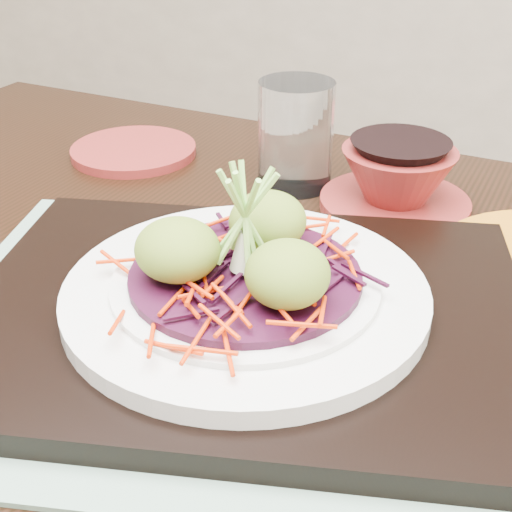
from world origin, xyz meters
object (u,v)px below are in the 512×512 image
at_px(dining_table, 257,416).
at_px(serving_tray, 246,312).
at_px(white_plate, 245,292).
at_px(water_glass, 296,135).
at_px(terracotta_side_plate, 134,151).
at_px(terracotta_bowl_set, 397,183).

bearing_deg(dining_table, serving_tray, -98.72).
xyz_separation_m(white_plate, water_glass, (-0.06, 0.27, 0.02)).
bearing_deg(terracotta_side_plate, white_plate, -45.39).
distance_m(serving_tray, terracotta_bowl_set, 0.26).
bearing_deg(terracotta_bowl_set, dining_table, -102.56).
distance_m(serving_tray, white_plate, 0.02).
bearing_deg(serving_tray, water_glass, 87.28).
relative_size(white_plate, terracotta_bowl_set, 1.35).
xyz_separation_m(dining_table, white_plate, (-0.00, -0.02, 0.14)).
relative_size(terracotta_side_plate, terracotta_bowl_set, 0.74).
bearing_deg(water_glass, white_plate, -77.32).
xyz_separation_m(dining_table, terracotta_side_plate, (-0.27, 0.26, 0.11)).
bearing_deg(terracotta_side_plate, terracotta_bowl_set, -3.81).
relative_size(serving_tray, white_plate, 1.54).
xyz_separation_m(terracotta_side_plate, water_glass, (0.21, -0.01, 0.05)).
distance_m(dining_table, water_glass, 0.30).
relative_size(dining_table, terracotta_side_plate, 8.67).
height_order(serving_tray, water_glass, water_glass).
relative_size(serving_tray, water_glass, 3.69).
bearing_deg(white_plate, serving_tray, -153.43).
distance_m(serving_tray, terracotta_side_plate, 0.38).
relative_size(serving_tray, terracotta_bowl_set, 2.08).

